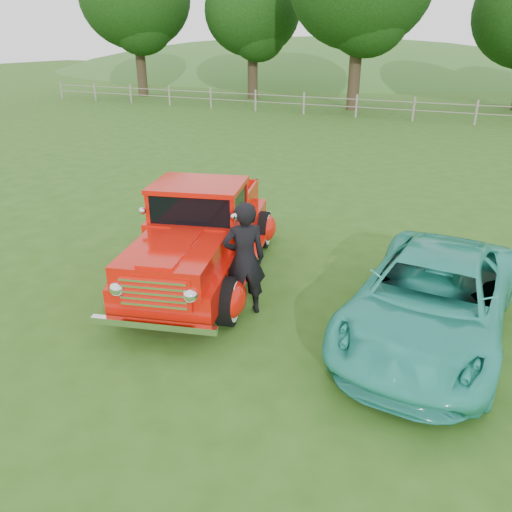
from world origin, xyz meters
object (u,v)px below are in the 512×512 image
at_px(red_pickup, 202,236).
at_px(man, 244,259).
at_px(tree_mid_west, 253,12).
at_px(teal_sedan, 431,299).

distance_m(red_pickup, man, 1.52).
relative_size(tree_mid_west, red_pickup, 1.61).
distance_m(tree_mid_west, man, 30.45).
relative_size(tree_mid_west, teal_sedan, 1.93).
bearing_deg(tree_mid_west, teal_sedan, -60.07).
height_order(teal_sedan, man, man).
distance_m(teal_sedan, man, 2.79).
bearing_deg(teal_sedan, man, -165.73).
distance_m(tree_mid_west, red_pickup, 29.20).
height_order(tree_mid_west, teal_sedan, tree_mid_west).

